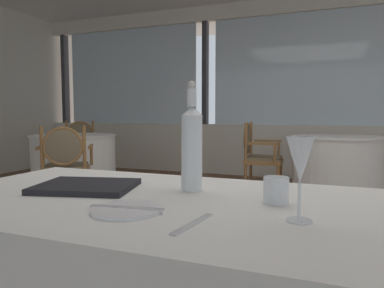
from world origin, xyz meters
name	(u,v)px	position (x,y,z in m)	size (l,w,h in m)	color
ground_plane	(242,264)	(0.00, 0.00, 0.00)	(12.39, 12.39, 0.00)	brown
window_wall_far	(294,107)	(0.00, 3.56, 1.13)	(9.53, 0.14, 2.84)	silver
side_plate	(127,210)	(0.02, -1.50, 0.76)	(0.19, 0.19, 0.01)	white
butter_knife	(127,208)	(0.02, -1.50, 0.77)	(0.21, 0.02, 0.00)	silver
dinner_fork	(193,224)	(0.23, -1.55, 0.76)	(0.18, 0.02, 0.00)	silver
water_bottle	(192,146)	(0.09, -1.19, 0.91)	(0.07, 0.07, 0.38)	white
wine_glass	(300,162)	(0.47, -1.43, 0.91)	(0.07, 0.07, 0.21)	white
water_tumbler	(276,190)	(0.39, -1.27, 0.80)	(0.08, 0.08, 0.08)	white
menu_book	(86,186)	(-0.26, -1.30, 0.77)	(0.33, 0.25, 0.02)	black
background_table_0	(74,164)	(-2.53, 1.40, 0.38)	(1.07, 1.07, 0.76)	white
dining_chair_0_0	(80,145)	(-3.07, 2.19, 0.54)	(0.66, 0.64, 0.92)	olive
dining_chair_0_1	(65,162)	(-2.00, 0.61, 0.54)	(0.66, 0.64, 0.91)	olive
background_table_1	(337,167)	(0.63, 2.32, 0.38)	(1.09, 1.09, 0.76)	white
dining_chair_1_0	(257,152)	(-0.34, 2.28, 0.53)	(0.49, 0.55, 0.92)	olive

